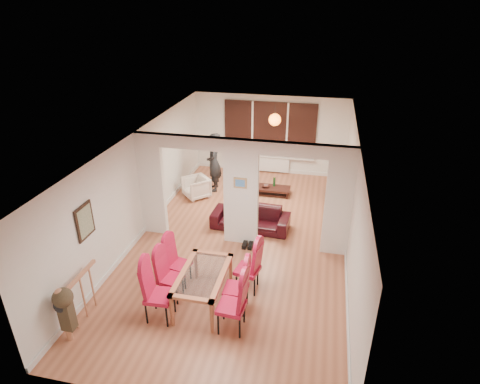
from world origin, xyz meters
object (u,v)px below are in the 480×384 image
(dining_chair_lc, at_px, (179,262))
(bottle, at_px, (274,182))
(coffee_table, at_px, (273,191))
(sofa, at_px, (250,218))
(television, at_px, (328,189))
(dining_chair_lb, at_px, (171,276))
(bowl, at_px, (266,186))
(person, at_px, (214,162))
(dining_table, at_px, (203,288))
(dining_chair_rc, at_px, (247,266))
(armchair, at_px, (196,187))
(dining_chair_ra, at_px, (231,303))
(dining_chair_rb, at_px, (236,286))
(dining_chair_la, at_px, (159,292))

(dining_chair_lc, relative_size, bottle, 3.59)
(coffee_table, bearing_deg, sofa, -98.17)
(dining_chair_lc, relative_size, television, 1.02)
(dining_chair_lb, bearing_deg, bowl, 86.87)
(dining_chair_lc, distance_m, bottle, 4.86)
(dining_chair_lc, relative_size, person, 0.58)
(dining_table, bearing_deg, dining_chair_rc, 38.00)
(armchair, bearing_deg, dining_chair_ra, -19.94)
(armchair, distance_m, coffee_table, 2.30)
(dining_chair_lb, bearing_deg, dining_chair_rc, 30.93)
(dining_chair_ra, xyz_separation_m, dining_chair_rc, (0.06, 1.12, -0.03))
(dining_table, xyz_separation_m, television, (2.24, 5.17, -0.05))
(sofa, xyz_separation_m, coffee_table, (0.29, 2.05, -0.17))
(dining_chair_lb, xyz_separation_m, television, (2.90, 5.15, -0.23))
(dining_table, xyz_separation_m, coffee_table, (0.64, 5.03, -0.23))
(dining_chair_lb, height_order, bottle, dining_chair_lb)
(dining_chair_rb, xyz_separation_m, bottle, (0.01, 5.18, -0.17))
(dining_chair_lc, relative_size, dining_chair_rc, 0.95)
(armchair, relative_size, television, 0.67)
(sofa, bearing_deg, bottle, 84.54)
(dining_chair_lb, height_order, dining_chair_lc, dining_chair_lc)
(sofa, xyz_separation_m, bowl, (0.08, 2.03, -0.03))
(dining_chair_la, xyz_separation_m, dining_chair_lc, (-0.00, 1.03, -0.06))
(bowl, bearing_deg, armchair, -162.56)
(dining_chair_la, relative_size, sofa, 0.60)
(dining_chair_rc, distance_m, bowl, 4.46)
(person, bearing_deg, sofa, 24.15)
(person, bearing_deg, dining_chair_lc, -6.37)
(dining_chair_la, bearing_deg, dining_chair_ra, -2.96)
(dining_chair_la, relative_size, dining_chair_lc, 1.12)
(dining_chair_rc, xyz_separation_m, coffee_table, (-0.11, 4.45, -0.44))
(dining_chair_lb, distance_m, person, 5.02)
(dining_chair_la, height_order, bowl, dining_chair_la)
(coffee_table, bearing_deg, dining_chair_lb, -104.49)
(dining_chair_la, bearing_deg, bowl, 75.55)
(dining_chair_lb, distance_m, dining_chair_rb, 1.31)
(dining_chair_rb, distance_m, person, 5.36)
(dining_chair_la, height_order, dining_chair_rc, dining_chair_la)
(sofa, distance_m, bottle, 2.18)
(dining_table, xyz_separation_m, bowl, (0.42, 5.02, -0.09))
(bottle, bearing_deg, dining_table, -97.28)
(dining_table, distance_m, coffee_table, 5.08)
(dining_table, xyz_separation_m, sofa, (0.35, 2.99, -0.06))
(person, bearing_deg, dining_chair_rb, 7.04)
(dining_chair_lb, xyz_separation_m, dining_chair_lc, (0.00, 0.45, 0.00))
(bottle, bearing_deg, person, -175.29)
(dining_chair_ra, xyz_separation_m, television, (1.56, 5.71, -0.29))
(dining_chair_rc, bearing_deg, dining_chair_ra, -81.07)
(dining_table, height_order, dining_chair_lc, dining_chair_lc)
(television, height_order, coffee_table, television)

